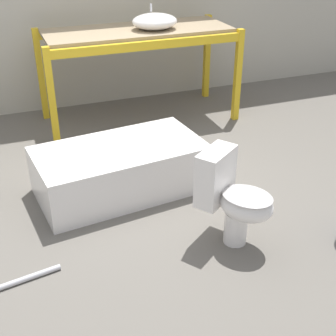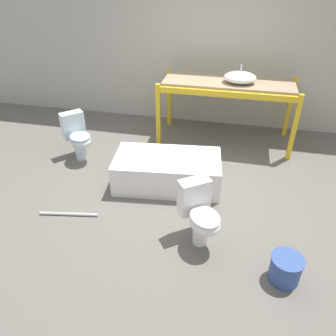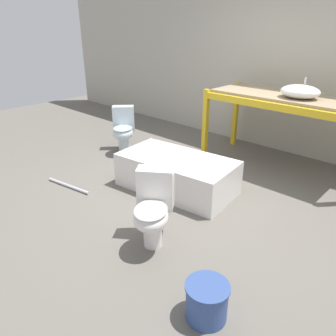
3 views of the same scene
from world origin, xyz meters
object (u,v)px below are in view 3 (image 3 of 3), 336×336
object	(u,v)px
toilet_near	(153,208)
bathtub_main	(177,171)
sink_basin	(300,91)
bucket_white	(207,301)
toilet_far	(123,129)

from	to	relation	value
toilet_near	bathtub_main	bearing A→B (deg)	85.13
sink_basin	bathtub_main	bearing A→B (deg)	-120.35
bucket_white	toilet_near	bearing A→B (deg)	158.32
sink_basin	toilet_far	xyz separation A→B (m)	(-2.34, -1.01, -0.76)
bathtub_main	toilet_far	size ratio (longest dim) A/B	2.11
bathtub_main	bucket_white	xyz separation A→B (m)	(1.48, -1.35, -0.10)
toilet_near	sink_basin	bearing A→B (deg)	48.76
bathtub_main	toilet_near	bearing A→B (deg)	-66.20
sink_basin	bucket_white	world-z (taller)	sink_basin
toilet_near	bucket_white	bearing A→B (deg)	-56.96
toilet_near	toilet_far	xyz separation A→B (m)	(-2.09, 1.40, 0.00)
sink_basin	bathtub_main	xyz separation A→B (m)	(-0.83, -1.42, -0.90)
bathtub_main	toilet_near	size ratio (longest dim) A/B	2.11
toilet_far	bucket_white	xyz separation A→B (m)	(2.99, -1.75, -0.24)
toilet_far	bucket_white	bearing A→B (deg)	-76.43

